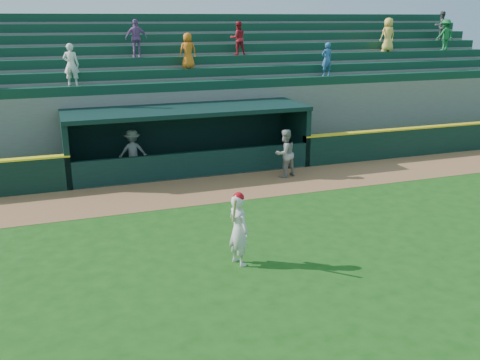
{
  "coord_description": "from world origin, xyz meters",
  "views": [
    {
      "loc": [
        -4.94,
        -12.32,
        5.8
      ],
      "look_at": [
        0.0,
        1.6,
        1.3
      ],
      "focal_mm": 40.0,
      "sensor_mm": 36.0,
      "label": 1
    }
  ],
  "objects": [
    {
      "name": "dugout_player_inside",
      "position": [
        -2.16,
        7.89,
        0.86
      ],
      "size": [
        1.15,
        0.72,
        1.71
      ],
      "primitive_type": "imported",
      "rotation": [
        0.0,
        0.0,
        3.07
      ],
      "color": "#9D9D98",
      "rests_on": "ground"
    },
    {
      "name": "dugout",
      "position": [
        0.0,
        8.0,
        1.36
      ],
      "size": [
        9.4,
        2.8,
        2.46
      ],
      "color": "slate",
      "rests_on": "ground"
    },
    {
      "name": "ground",
      "position": [
        0.0,
        0.0,
        0.0
      ],
      "size": [
        120.0,
        120.0,
        0.0
      ],
      "primitive_type": "plane",
      "color": "#194812",
      "rests_on": "ground"
    },
    {
      "name": "stands",
      "position": [
        0.01,
        12.57,
        2.4
      ],
      "size": [
        34.5,
        6.25,
        7.45
      ],
      "color": "slate",
      "rests_on": "ground"
    },
    {
      "name": "wall_stripe_right",
      "position": [
        12.25,
        6.55,
        1.23
      ],
      "size": [
        15.5,
        0.32,
        0.06
      ],
      "primitive_type": "cube",
      "color": "yellow",
      "rests_on": "field_wall_right"
    },
    {
      "name": "field_wall_right",
      "position": [
        12.25,
        6.55,
        0.6
      ],
      "size": [
        15.5,
        0.3,
        1.2
      ],
      "primitive_type": "cube",
      "color": "black",
      "rests_on": "ground"
    },
    {
      "name": "warning_track",
      "position": [
        0.0,
        4.9,
        0.01
      ],
      "size": [
        40.0,
        3.0,
        0.01
      ],
      "primitive_type": "cube",
      "color": "brown",
      "rests_on": "ground"
    },
    {
      "name": "batter_at_plate",
      "position": [
        -0.97,
        -1.02,
        0.93
      ],
      "size": [
        0.61,
        0.86,
        1.86
      ],
      "color": "silver",
      "rests_on": "ground"
    },
    {
      "name": "dugout_player_front",
      "position": [
        3.17,
        5.49,
        0.91
      ],
      "size": [
        1.05,
        0.93,
        1.82
      ],
      "primitive_type": "imported",
      "rotation": [
        0.0,
        0.0,
        3.45
      ],
      "color": "gray",
      "rests_on": "ground"
    }
  ]
}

